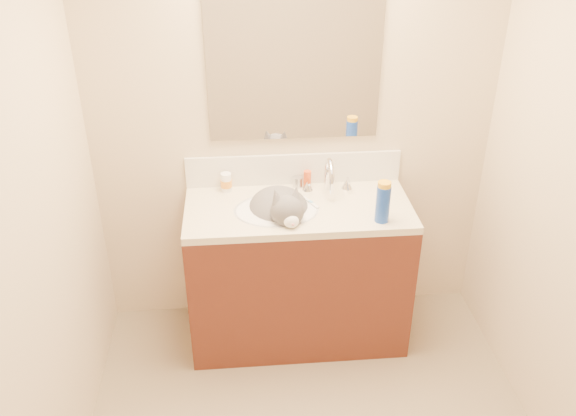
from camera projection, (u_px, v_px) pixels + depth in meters
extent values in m
cube|color=beige|center=(294.00, 118.00, 3.27)|extent=(2.20, 0.04, 2.50)
cube|color=beige|center=(12.00, 260.00, 2.10)|extent=(0.04, 2.50, 2.50)
cube|color=#522215|center=(298.00, 275.00, 3.44)|extent=(1.20, 0.55, 0.82)
cube|color=beige|center=(298.00, 209.00, 3.23)|extent=(1.20, 0.55, 0.04)
ellipsoid|color=white|center=(276.00, 221.00, 3.22)|extent=(0.45, 0.36, 0.14)
cylinder|color=silver|center=(328.00, 180.00, 3.36)|extent=(0.04, 0.04, 0.11)
torus|color=silver|center=(329.00, 176.00, 3.28)|extent=(0.03, 0.20, 0.20)
cylinder|color=silver|center=(332.00, 188.00, 3.22)|extent=(0.03, 0.03, 0.06)
cone|color=silver|center=(308.00, 185.00, 3.37)|extent=(0.06, 0.06, 0.06)
cone|color=silver|center=(347.00, 183.00, 3.38)|extent=(0.06, 0.06, 0.06)
ellipsoid|color=#575457|center=(279.00, 211.00, 3.25)|extent=(0.39, 0.42, 0.24)
ellipsoid|color=#575457|center=(287.00, 211.00, 3.06)|extent=(0.20, 0.19, 0.16)
ellipsoid|color=#575457|center=(283.00, 210.00, 3.14)|extent=(0.15, 0.15, 0.15)
cone|color=#575457|center=(276.00, 197.00, 3.03)|extent=(0.09, 0.09, 0.10)
cone|color=#575457|center=(296.00, 194.00, 3.05)|extent=(0.09, 0.10, 0.10)
ellipsoid|color=white|center=(291.00, 221.00, 3.01)|extent=(0.09, 0.07, 0.07)
ellipsoid|color=white|center=(285.00, 222.00, 3.14)|extent=(0.13, 0.10, 0.14)
sphere|color=pink|center=(293.00, 224.00, 2.99)|extent=(0.02, 0.02, 0.02)
cylinder|color=#575457|center=(306.00, 220.00, 3.31)|extent=(0.15, 0.25, 0.05)
cube|color=silver|center=(294.00, 169.00, 3.40)|extent=(1.20, 0.02, 0.18)
cube|color=white|center=(294.00, 65.00, 3.11)|extent=(0.90, 0.02, 0.80)
cylinder|color=white|center=(226.00, 182.00, 3.35)|extent=(0.07, 0.07, 0.11)
cylinder|color=orange|center=(226.00, 183.00, 3.35)|extent=(0.08, 0.08, 0.04)
cylinder|color=#B7B7BC|center=(298.00, 182.00, 3.40)|extent=(0.06, 0.06, 0.06)
cylinder|color=#D44818|center=(307.00, 180.00, 3.37)|extent=(0.05, 0.05, 0.10)
cube|color=white|center=(311.00, 203.00, 3.24)|extent=(0.08, 0.14, 0.01)
cube|color=#71BDF1|center=(311.00, 202.00, 3.24)|extent=(0.02, 0.03, 0.01)
cylinder|color=#1941B3|center=(383.00, 204.00, 3.04)|extent=(0.09, 0.09, 0.19)
cylinder|color=gold|center=(384.00, 186.00, 2.99)|extent=(0.08, 0.08, 0.04)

